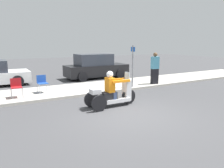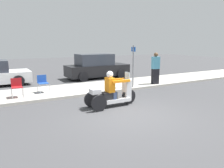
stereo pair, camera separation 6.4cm
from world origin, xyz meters
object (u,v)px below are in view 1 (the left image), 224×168
at_px(folding_chair_set_back, 16,86).
at_px(street_sign, 133,65).
at_px(parked_car_lot_right, 96,67).
at_px(folding_chair_curbside, 42,82).
at_px(spectator_with_child, 155,69).
at_px(motorcycle_trike, 112,94).

bearing_deg(folding_chair_set_back, street_sign, -6.94).
bearing_deg(parked_car_lot_right, folding_chair_curbside, -143.40).
xyz_separation_m(spectator_with_child, folding_chair_set_back, (-7.29, 0.54, -0.36)).
distance_m(spectator_with_child, street_sign, 1.70).
height_order(folding_chair_curbside, street_sign, street_sign).
relative_size(motorcycle_trike, spectator_with_child, 1.17).
distance_m(motorcycle_trike, spectator_with_child, 4.86).
bearing_deg(motorcycle_trike, spectator_with_child, 29.74).
bearing_deg(folding_chair_set_back, parked_car_lot_right, 33.38).
bearing_deg(street_sign, folding_chair_curbside, 166.10).
xyz_separation_m(folding_chair_set_back, parked_car_lot_right, (5.56, 3.66, 0.16)).
bearing_deg(folding_chair_curbside, parked_car_lot_right, 36.60).
height_order(spectator_with_child, street_sign, street_sign).
bearing_deg(motorcycle_trike, folding_chair_set_back, 136.54).
xyz_separation_m(spectator_with_child, folding_chair_curbside, (-6.11, 0.95, -0.36)).
relative_size(folding_chair_curbside, street_sign, 0.37).
bearing_deg(parked_car_lot_right, folding_chair_set_back, -146.62).
bearing_deg(folding_chair_curbside, spectator_with_child, -8.85).
height_order(folding_chair_set_back, parked_car_lot_right, parked_car_lot_right).
bearing_deg(motorcycle_trike, folding_chair_curbside, 119.71).
distance_m(parked_car_lot_right, street_sign, 4.38).
bearing_deg(folding_chair_curbside, street_sign, -13.90).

